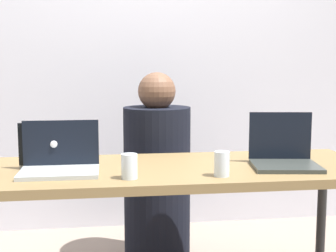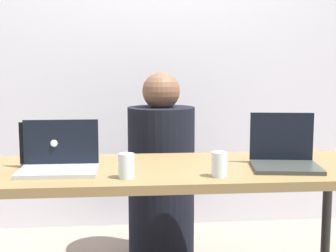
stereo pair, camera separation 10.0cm
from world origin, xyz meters
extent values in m
cube|color=silver|center=(0.00, 1.30, 1.22)|extent=(4.89, 0.10, 2.44)
cube|color=olive|center=(0.00, 0.00, 0.69)|extent=(1.88, 0.67, 0.04)
cylinder|color=black|center=(0.89, 0.28, 0.33)|extent=(0.05, 0.05, 0.67)
cylinder|color=black|center=(0.01, 0.62, 0.46)|extent=(0.45, 0.45, 0.93)
sphere|color=brown|center=(0.01, 0.62, 1.02)|extent=(0.22, 0.22, 0.22)
cube|color=#AFB7BA|center=(-0.49, -0.09, 0.72)|extent=(0.34, 0.22, 0.02)
cube|color=black|center=(-0.49, 0.02, 0.83)|extent=(0.33, 0.01, 0.20)
sphere|color=white|center=(-0.49, 0.04, 0.83)|extent=(0.04, 0.04, 0.04)
cube|color=#353A37|center=(0.52, -0.10, 0.72)|extent=(0.33, 0.28, 0.02)
cube|color=black|center=(0.53, 0.02, 0.84)|extent=(0.29, 0.05, 0.22)
sphere|color=white|center=(0.54, 0.04, 0.84)|extent=(0.04, 0.04, 0.04)
cube|color=#ADB2B8|center=(-0.52, 0.15, 0.72)|extent=(0.31, 0.21, 0.02)
cube|color=black|center=(-0.52, 0.04, 0.82)|extent=(0.31, 0.01, 0.19)
sphere|color=white|center=(-0.52, 0.02, 0.82)|extent=(0.03, 0.03, 0.03)
cylinder|color=silver|center=(-0.20, -0.20, 0.76)|extent=(0.07, 0.07, 0.10)
cylinder|color=silver|center=(-0.20, -0.20, 0.74)|extent=(0.06, 0.06, 0.06)
cylinder|color=silver|center=(0.19, -0.21, 0.76)|extent=(0.07, 0.07, 0.11)
cylinder|color=silver|center=(0.19, -0.21, 0.74)|extent=(0.06, 0.06, 0.06)
camera|label=1|loc=(-0.30, -2.09, 1.17)|focal=50.00mm
camera|label=2|loc=(-0.20, -2.10, 1.17)|focal=50.00mm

